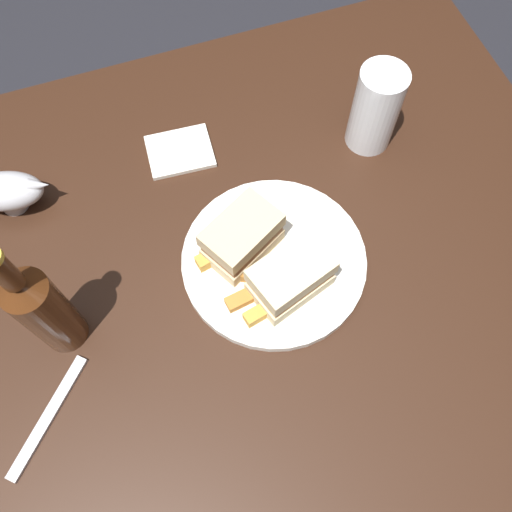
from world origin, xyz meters
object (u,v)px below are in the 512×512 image
object	(u,v)px
gravy_boat	(7,191)
cider_bottle	(42,308)
fork	(48,417)
sandwich_half_left	(242,237)
sandwich_half_right	(290,277)
napkin	(180,151)
pint_glass	(374,113)
plate	(274,261)

from	to	relation	value
gravy_boat	cider_bottle	distance (m)	0.26
cider_bottle	fork	world-z (taller)	cider_bottle
sandwich_half_left	gravy_boat	distance (m)	0.38
sandwich_half_right	gravy_boat	size ratio (longest dim) A/B	0.94
cider_bottle	napkin	xyz separation A→B (m)	(-0.25, -0.26, -0.10)
gravy_boat	napkin	xyz separation A→B (m)	(-0.28, -0.01, -0.04)
fork	cider_bottle	bearing A→B (deg)	-159.69
sandwich_half_left	cider_bottle	bearing A→B (deg)	7.42
sandwich_half_right	pint_glass	xyz separation A→B (m)	(-0.23, -0.22, 0.02)
gravy_boat	fork	distance (m)	0.36
fork	pint_glass	bearing A→B (deg)	158.47
gravy_boat	cider_bottle	xyz separation A→B (m)	(-0.04, 0.24, 0.06)
cider_bottle	napkin	size ratio (longest dim) A/B	2.43
sandwich_half_right	cider_bottle	xyz separation A→B (m)	(0.33, -0.05, 0.05)
sandwich_half_left	cider_bottle	size ratio (longest dim) A/B	0.50
sandwich_half_left	gravy_boat	world-z (taller)	sandwich_half_left
gravy_boat	napkin	distance (m)	0.29
cider_bottle	napkin	distance (m)	0.37
plate	gravy_boat	distance (m)	0.44
plate	cider_bottle	xyz separation A→B (m)	(0.33, 0.00, 0.10)
plate	sandwich_half_right	xyz separation A→B (m)	(-0.01, 0.05, 0.04)
pint_glass	gravy_boat	xyz separation A→B (m)	(0.60, -0.07, -0.03)
plate	pint_glass	xyz separation A→B (m)	(-0.24, -0.17, 0.06)
cider_bottle	fork	xyz separation A→B (m)	(0.05, 0.11, -0.10)
plate	sandwich_half_right	distance (m)	0.07
sandwich_half_left	gravy_boat	size ratio (longest dim) A/B	0.97
sandwich_half_right	fork	world-z (taller)	sandwich_half_right
pint_glass	gravy_boat	distance (m)	0.61
sandwich_half_right	gravy_boat	world-z (taller)	sandwich_half_right
plate	cider_bottle	bearing A→B (deg)	0.79
sandwich_half_left	fork	world-z (taller)	sandwich_half_left
cider_bottle	fork	size ratio (longest dim) A/B	1.49
gravy_boat	cider_bottle	size ratio (longest dim) A/B	0.52
pint_glass	sandwich_half_right	bearing A→B (deg)	43.80
plate	cider_bottle	size ratio (longest dim) A/B	1.07
pint_glass	fork	bearing A→B (deg)	25.17
cider_bottle	fork	bearing A→B (deg)	67.01
sandwich_half_right	gravy_boat	bearing A→B (deg)	-38.30
sandwich_half_right	fork	bearing A→B (deg)	9.73
sandwich_half_left	cider_bottle	distance (m)	0.29
sandwich_half_left	pint_glass	bearing A→B (deg)	-153.58
plate	sandwich_half_right	size ratio (longest dim) A/B	2.19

